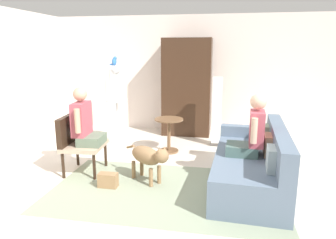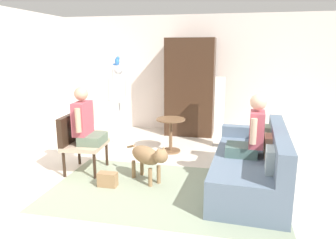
# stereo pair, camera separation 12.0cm
# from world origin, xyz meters

# --- Properties ---
(ground_plane) EXTENTS (7.53, 7.53, 0.00)m
(ground_plane) POSITION_xyz_m (0.00, 0.00, 0.00)
(ground_plane) COLOR beige
(back_wall) EXTENTS (6.87, 0.12, 2.58)m
(back_wall) POSITION_xyz_m (0.00, 3.14, 1.29)
(back_wall) COLOR silver
(back_wall) RESTS_ON ground
(area_rug) EXTENTS (3.02, 1.81, 0.01)m
(area_rug) POSITION_xyz_m (0.05, -0.17, 0.00)
(area_rug) COLOR gray
(area_rug) RESTS_ON ground
(couch) EXTENTS (1.02, 2.04, 0.83)m
(couch) POSITION_xyz_m (1.19, 0.21, 0.30)
(couch) COLOR slate
(couch) RESTS_ON ground
(armchair) EXTENTS (0.61, 0.67, 0.87)m
(armchair) POSITION_xyz_m (-1.39, 0.25, 0.52)
(armchair) COLOR black
(armchair) RESTS_ON ground
(person_on_couch) EXTENTS (0.50, 0.52, 0.83)m
(person_on_couch) POSITION_xyz_m (1.14, 0.18, 0.78)
(person_on_couch) COLOR #435E5A
(person_on_armchair) EXTENTS (0.43, 0.57, 0.85)m
(person_on_armchair) POSITION_xyz_m (-1.25, 0.26, 0.79)
(person_on_armchair) COLOR #5E705B
(round_end_table) EXTENTS (0.52, 0.52, 0.62)m
(round_end_table) POSITION_xyz_m (-0.20, 1.43, 0.38)
(round_end_table) COLOR brown
(round_end_table) RESTS_ON ground
(dog) EXTENTS (0.74, 0.58, 0.58)m
(dog) POSITION_xyz_m (-0.24, 0.07, 0.38)
(dog) COLOR olive
(dog) RESTS_ON ground
(bird_cage_stand) EXTENTS (0.44, 0.44, 1.53)m
(bird_cage_stand) POSITION_xyz_m (-1.35, 1.90, 0.82)
(bird_cage_stand) COLOR silver
(bird_cage_stand) RESTS_ON ground
(parrot) EXTENTS (0.17, 0.10, 0.18)m
(parrot) POSITION_xyz_m (-1.36, 1.90, 1.61)
(parrot) COLOR blue
(parrot) RESTS_ON bird_cage_stand
(column_lamp) EXTENTS (0.20, 0.20, 1.33)m
(column_lamp) POSITION_xyz_m (0.63, 2.00, 0.66)
(column_lamp) COLOR #4C4742
(column_lamp) RESTS_ON ground
(armoire_cabinet) EXTENTS (1.03, 0.56, 2.07)m
(armoire_cabinet) POSITION_xyz_m (-0.04, 2.73, 1.03)
(armoire_cabinet) COLOR #382316
(armoire_cabinet) RESTS_ON ground
(handbag) EXTENTS (0.26, 0.13, 0.20)m
(handbag) POSITION_xyz_m (-0.74, -0.20, 0.10)
(handbag) COLOR #99724C
(handbag) RESTS_ON ground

